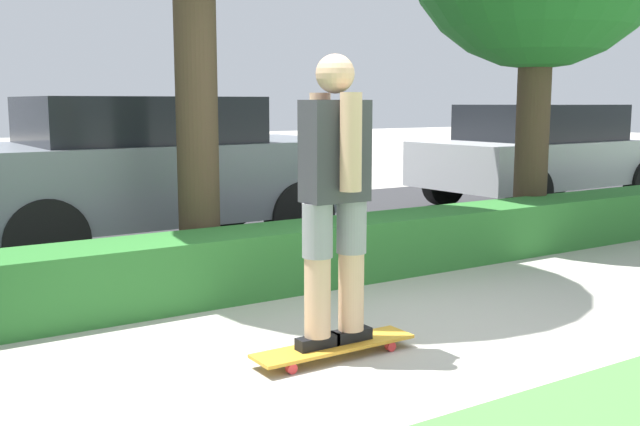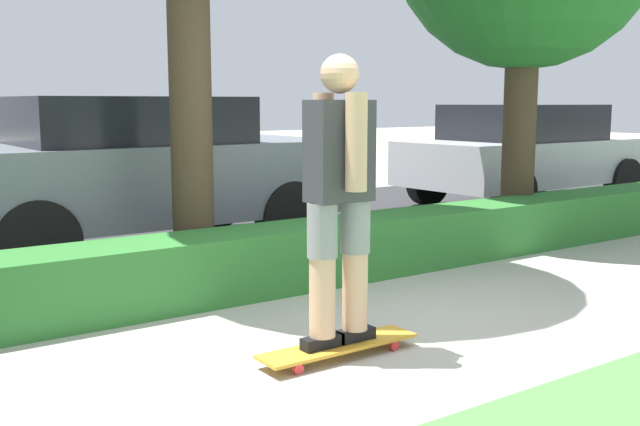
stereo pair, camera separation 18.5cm
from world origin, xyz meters
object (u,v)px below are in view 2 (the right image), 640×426
Objects in this scene: parked_car_middle at (137,170)px; parked_car_rear at (526,152)px; skater_person at (339,193)px; skateboard at (339,346)px.

parked_car_rear is at bearing 0.30° from parked_car_middle.
parked_car_middle is (0.24, 3.69, -0.15)m from skater_person.
skateboard is 0.26× the size of parked_car_rear.
parked_car_rear is (6.18, 3.76, 0.70)m from skateboard.
skater_person is at bearing 0.00° from skateboard.
parked_car_rear is at bearing 31.33° from skater_person.
skateboard is 0.91m from skater_person.
parked_car_middle is 5.94m from parked_car_rear.
skater_person is 3.70m from parked_car_middle.
skater_person is 0.43× the size of parked_car_rear.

